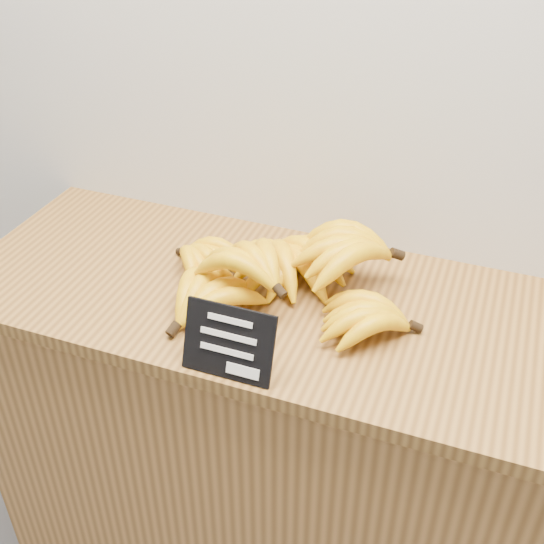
{
  "coord_description": "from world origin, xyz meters",
  "views": [
    {
      "loc": [
        0.45,
        1.72,
        1.74
      ],
      "look_at": [
        0.08,
        2.7,
        1.02
      ],
      "focal_mm": 45.0,
      "sensor_mm": 36.0,
      "label": 1
    }
  ],
  "objects": [
    {
      "name": "counter_top",
      "position": [
        0.08,
        2.75,
        0.92
      ],
      "size": [
        1.33,
        0.54,
        0.03
      ],
      "primitive_type": "cube",
      "color": "olive",
      "rests_on": "counter"
    },
    {
      "name": "chalkboard_sign",
      "position": [
        0.07,
        2.52,
        0.99
      ],
      "size": [
        0.16,
        0.05,
        0.12
      ],
      "primitive_type": "cube",
      "rotation": [
        -0.34,
        0.0,
        0.0
      ],
      "color": "black",
      "rests_on": "counter_top"
    },
    {
      "name": "banana_pile",
      "position": [
        0.08,
        2.76,
        0.98
      ],
      "size": [
        0.54,
        0.42,
        0.13
      ],
      "color": "#EAB509",
      "rests_on": "counter_top"
    },
    {
      "name": "counter",
      "position": [
        0.08,
        2.75,
        0.45
      ],
      "size": [
        1.3,
        0.5,
        0.9
      ],
      "primitive_type": "cube",
      "color": "#A36F34",
      "rests_on": "ground"
    }
  ]
}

